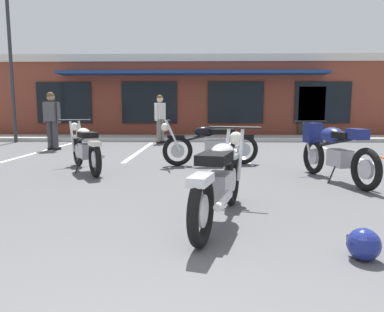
% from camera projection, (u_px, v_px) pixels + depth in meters
% --- Properties ---
extents(ground_plane, '(80.00, 80.00, 0.00)m').
position_uv_depth(ground_plane, '(178.00, 191.00, 5.25)').
color(ground_plane, '#515154').
extents(sidewalk_kerb, '(22.00, 1.80, 0.14)m').
position_uv_depth(sidewalk_kerb, '(192.00, 138.00, 13.84)').
color(sidewalk_kerb, '#A8A59E').
rests_on(sidewalk_kerb, ground_plane).
extents(brick_storefront_building, '(17.95, 6.59, 3.43)m').
position_uv_depth(brick_storefront_building, '(194.00, 98.00, 17.70)').
color(brick_storefront_building, brown).
rests_on(brick_storefront_building, ground_plane).
extents(painted_stall_lines, '(8.45, 4.80, 0.01)m').
position_uv_depth(painted_stall_lines, '(189.00, 151.00, 10.28)').
color(painted_stall_lines, silver).
rests_on(painted_stall_lines, ground_plane).
extents(motorcycle_foreground_classic, '(0.89, 2.06, 0.98)m').
position_uv_depth(motorcycle_foreground_classic, '(220.00, 179.00, 3.79)').
color(motorcycle_foreground_classic, black).
rests_on(motorcycle_foreground_classic, ground_plane).
extents(motorcycle_red_sportbike, '(1.31, 1.89, 0.98)m').
position_uv_depth(motorcycle_red_sportbike, '(85.00, 147.00, 6.89)').
color(motorcycle_red_sportbike, black).
rests_on(motorcycle_red_sportbike, ground_plane).
extents(motorcycle_black_cruiser, '(2.10, 0.79, 0.98)m').
position_uv_depth(motorcycle_black_cruiser, '(210.00, 144.00, 7.62)').
color(motorcycle_black_cruiser, black).
rests_on(motorcycle_black_cruiser, ground_plane).
extents(motorcycle_blue_standard, '(0.86, 2.08, 0.98)m').
position_uv_depth(motorcycle_blue_standard, '(333.00, 149.00, 6.00)').
color(motorcycle_blue_standard, black).
rests_on(motorcycle_blue_standard, ground_plane).
extents(person_in_black_shirt, '(0.60, 0.37, 1.68)m').
position_uv_depth(person_in_black_shirt, '(52.00, 117.00, 10.35)').
color(person_in_black_shirt, black).
rests_on(person_in_black_shirt, ground_plane).
extents(person_in_shorts_foreground, '(0.39, 0.58, 1.68)m').
position_uv_depth(person_in_shorts_foreground, '(160.00, 116.00, 12.42)').
color(person_in_shorts_foreground, black).
rests_on(person_in_shorts_foreground, ground_plane).
extents(helmet_on_pavement, '(0.26, 0.26, 0.26)m').
position_uv_depth(helmet_on_pavement, '(364.00, 244.00, 2.85)').
color(helmet_on_pavement, navy).
rests_on(helmet_on_pavement, ground_plane).
extents(parking_lot_lamp_post, '(0.24, 0.76, 5.43)m').
position_uv_depth(parking_lot_lamp_post, '(8.00, 42.00, 12.34)').
color(parking_lot_lamp_post, '#2D2D33').
rests_on(parking_lot_lamp_post, ground_plane).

